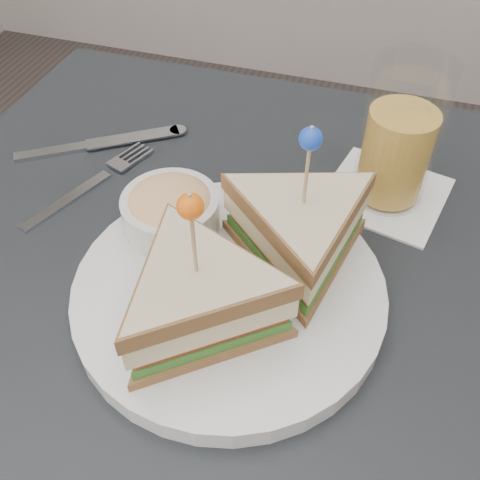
# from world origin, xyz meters

# --- Properties ---
(table) EXTENTS (0.80, 0.80, 0.75)m
(table) POSITION_xyz_m (0.00, 0.00, 0.67)
(table) COLOR black
(table) RESTS_ON ground
(plate_meal) EXTENTS (0.35, 0.35, 0.18)m
(plate_meal) POSITION_xyz_m (0.02, -0.02, 0.80)
(plate_meal) COLOR silver
(plate_meal) RESTS_ON table
(cutlery_fork) EXTENTS (0.09, 0.19, 0.01)m
(cutlery_fork) POSITION_xyz_m (-0.20, 0.09, 0.75)
(cutlery_fork) COLOR silver
(cutlery_fork) RESTS_ON table
(cutlery_knife) EXTENTS (0.20, 0.14, 0.01)m
(cutlery_knife) POSITION_xyz_m (-0.24, 0.16, 0.75)
(cutlery_knife) COLOR silver
(cutlery_knife) RESTS_ON table
(drink_set) EXTENTS (0.16, 0.16, 0.17)m
(drink_set) POSITION_xyz_m (0.14, 0.18, 0.83)
(drink_set) COLOR white
(drink_set) RESTS_ON table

